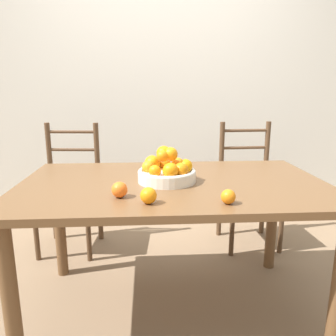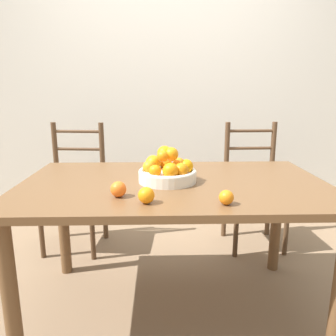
{
  "view_description": "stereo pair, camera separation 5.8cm",
  "coord_description": "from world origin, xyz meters",
  "px_view_note": "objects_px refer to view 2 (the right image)",
  "views": [
    {
      "loc": [
        -0.13,
        -1.64,
        1.21
      ],
      "look_at": [
        -0.03,
        -0.09,
        0.84
      ],
      "focal_mm": 35.0,
      "sensor_mm": 36.0,
      "label": 1
    },
    {
      "loc": [
        -0.08,
        -1.64,
        1.21
      ],
      "look_at": [
        -0.03,
        -0.09,
        0.84
      ],
      "focal_mm": 35.0,
      "sensor_mm": 36.0,
      "label": 2
    }
  ],
  "objects_px": {
    "fruit_bowl": "(167,171)",
    "orange_loose_0": "(146,195)",
    "orange_loose_1": "(226,197)",
    "chair_left": "(75,188)",
    "chair_right": "(254,187)",
    "orange_loose_2": "(118,189)"
  },
  "relations": [
    {
      "from": "fruit_bowl",
      "to": "orange_loose_0",
      "type": "relative_size",
      "value": 4.27
    },
    {
      "from": "fruit_bowl",
      "to": "orange_loose_0",
      "type": "distance_m",
      "value": 0.35
    },
    {
      "from": "orange_loose_0",
      "to": "chair_right",
      "type": "relative_size",
      "value": 0.07
    },
    {
      "from": "orange_loose_0",
      "to": "orange_loose_1",
      "type": "xyz_separation_m",
      "value": [
        0.33,
        -0.02,
        -0.0
      ]
    },
    {
      "from": "orange_loose_0",
      "to": "chair_right",
      "type": "bearing_deg",
      "value": 55.04
    },
    {
      "from": "orange_loose_0",
      "to": "chair_left",
      "type": "xyz_separation_m",
      "value": [
        -0.6,
        1.14,
        -0.31
      ]
    },
    {
      "from": "orange_loose_0",
      "to": "orange_loose_2",
      "type": "relative_size",
      "value": 0.99
    },
    {
      "from": "orange_loose_1",
      "to": "chair_left",
      "type": "relative_size",
      "value": 0.06
    },
    {
      "from": "chair_left",
      "to": "orange_loose_2",
      "type": "bearing_deg",
      "value": -60.38
    },
    {
      "from": "orange_loose_0",
      "to": "orange_loose_2",
      "type": "bearing_deg",
      "value": 144.74
    },
    {
      "from": "fruit_bowl",
      "to": "chair_right",
      "type": "xyz_separation_m",
      "value": [
        0.7,
        0.8,
        -0.33
      ]
    },
    {
      "from": "fruit_bowl",
      "to": "chair_left",
      "type": "bearing_deg",
      "value": 130.88
    },
    {
      "from": "fruit_bowl",
      "to": "orange_loose_1",
      "type": "height_order",
      "value": "fruit_bowl"
    },
    {
      "from": "orange_loose_2",
      "to": "chair_right",
      "type": "relative_size",
      "value": 0.07
    },
    {
      "from": "fruit_bowl",
      "to": "chair_right",
      "type": "distance_m",
      "value": 1.12
    },
    {
      "from": "orange_loose_1",
      "to": "chair_left",
      "type": "distance_m",
      "value": 1.52
    },
    {
      "from": "chair_left",
      "to": "fruit_bowl",
      "type": "bearing_deg",
      "value": -43.7
    },
    {
      "from": "fruit_bowl",
      "to": "orange_loose_2",
      "type": "height_order",
      "value": "fruit_bowl"
    },
    {
      "from": "fruit_bowl",
      "to": "chair_left",
      "type": "relative_size",
      "value": 0.31
    },
    {
      "from": "orange_loose_1",
      "to": "chair_left",
      "type": "bearing_deg",
      "value": 128.64
    },
    {
      "from": "orange_loose_1",
      "to": "chair_right",
      "type": "distance_m",
      "value": 1.29
    },
    {
      "from": "orange_loose_0",
      "to": "orange_loose_2",
      "type": "distance_m",
      "value": 0.16
    }
  ]
}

